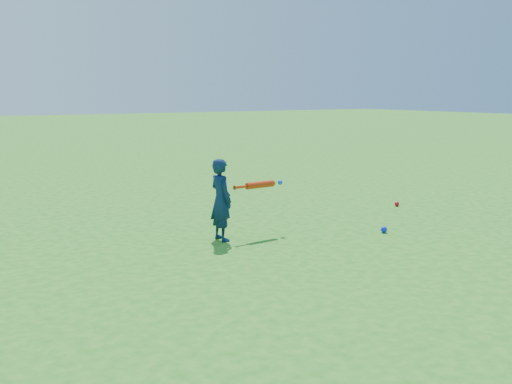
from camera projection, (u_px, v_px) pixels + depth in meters
ground at (182, 234)px, 6.94m from camera, size 80.00×80.00×0.00m
child at (221, 200)px, 6.60m from camera, size 0.24×0.36×0.96m
ground_ball_red at (397, 204)px, 8.66m from camera, size 0.07×0.07×0.07m
ground_ball_blue at (384, 230)px, 7.02m from camera, size 0.08×0.08×0.08m
bat_swing at (262, 185)px, 6.86m from camera, size 0.71×0.11×0.08m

